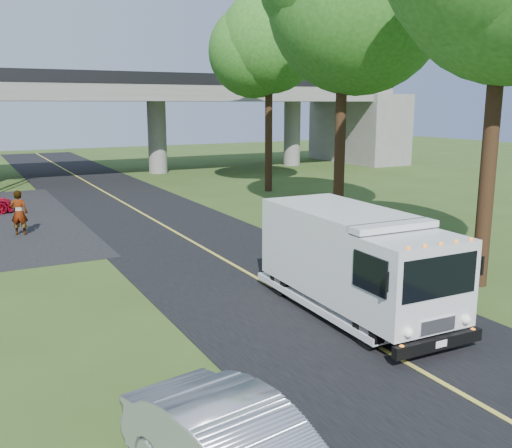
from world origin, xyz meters
TOP-DOWN VIEW (x-y plane):
  - ground at (0.00, 0.00)m, footprint 120.00×120.00m
  - road at (0.00, 10.00)m, footprint 7.00×90.00m
  - lane_line at (0.00, 10.00)m, footprint 0.12×90.00m
  - overpass at (0.00, 32.00)m, footprint 54.00×10.00m
  - tree_right_far at (9.21, 19.84)m, footprint 5.77×5.67m
  - step_van at (0.80, 0.92)m, footprint 2.44×6.28m
  - pedestrian at (-5.71, 14.27)m, footprint 0.79×0.67m

SIDE VIEW (x-z plane):
  - ground at x=0.00m, z-range 0.00..0.00m
  - road at x=0.00m, z-range 0.00..0.02m
  - lane_line at x=0.00m, z-range 0.03..0.03m
  - pedestrian at x=-5.71m, z-range 0.00..1.85m
  - step_van at x=0.80m, z-range 0.11..2.73m
  - overpass at x=0.00m, z-range 0.91..8.21m
  - tree_right_far at x=9.21m, z-range 2.81..13.80m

